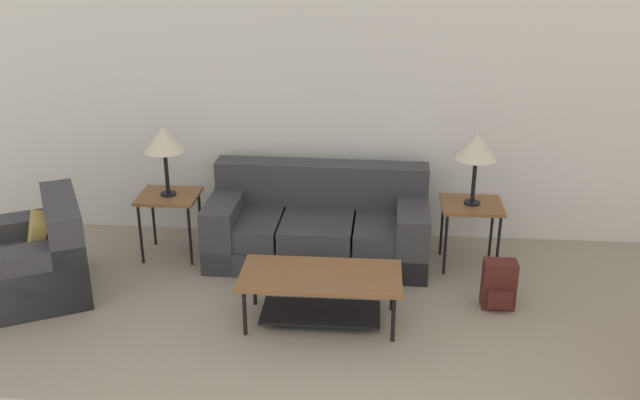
{
  "coord_description": "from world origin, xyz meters",
  "views": [
    {
      "loc": [
        0.4,
        -1.83,
        2.95
      ],
      "look_at": [
        -0.02,
        3.48,
        0.8
      ],
      "focal_mm": 40.0,
      "sensor_mm": 36.0,
      "label": 1
    }
  ],
  "objects_px": {
    "backpack": "(499,285)",
    "couch": "(319,227)",
    "coffee_table": "(321,286)",
    "table_lamp_left": "(164,140)",
    "side_table_right": "(471,211)",
    "armchair": "(32,262)",
    "table_lamp_right": "(477,148)",
    "side_table_left": "(169,201)"
  },
  "relations": [
    {
      "from": "couch",
      "to": "armchair",
      "type": "relative_size",
      "value": 1.56
    },
    {
      "from": "armchair",
      "to": "table_lamp_right",
      "type": "bearing_deg",
      "value": 12.43
    },
    {
      "from": "armchair",
      "to": "coffee_table",
      "type": "bearing_deg",
      "value": -6.29
    },
    {
      "from": "armchair",
      "to": "coffee_table",
      "type": "xyz_separation_m",
      "value": [
        2.41,
        -0.27,
        0.02
      ]
    },
    {
      "from": "armchair",
      "to": "side_table_left",
      "type": "xyz_separation_m",
      "value": [
        0.95,
        0.8,
        0.24
      ]
    },
    {
      "from": "table_lamp_right",
      "to": "side_table_right",
      "type": "bearing_deg",
      "value": 75.96
    },
    {
      "from": "couch",
      "to": "table_lamp_right",
      "type": "bearing_deg",
      "value": -2.88
    },
    {
      "from": "table_lamp_right",
      "to": "backpack",
      "type": "relative_size",
      "value": 1.58
    },
    {
      "from": "table_lamp_left",
      "to": "side_table_left",
      "type": "bearing_deg",
      "value": 90.0
    },
    {
      "from": "side_table_left",
      "to": "armchair",
      "type": "bearing_deg",
      "value": -139.63
    },
    {
      "from": "couch",
      "to": "side_table_left",
      "type": "height_order",
      "value": "couch"
    },
    {
      "from": "coffee_table",
      "to": "table_lamp_left",
      "type": "relative_size",
      "value": 1.94
    },
    {
      "from": "side_table_right",
      "to": "table_lamp_left",
      "type": "relative_size",
      "value": 0.94
    },
    {
      "from": "armchair",
      "to": "coffee_table",
      "type": "distance_m",
      "value": 2.42
    },
    {
      "from": "backpack",
      "to": "side_table_left",
      "type": "bearing_deg",
      "value": 165.76
    },
    {
      "from": "armchair",
      "to": "backpack",
      "type": "relative_size",
      "value": 3.19
    },
    {
      "from": "side_table_left",
      "to": "backpack",
      "type": "height_order",
      "value": "side_table_left"
    },
    {
      "from": "armchair",
      "to": "table_lamp_right",
      "type": "height_order",
      "value": "table_lamp_right"
    },
    {
      "from": "armchair",
      "to": "side_table_right",
      "type": "xyz_separation_m",
      "value": [
        3.65,
        0.8,
        0.24
      ]
    },
    {
      "from": "side_table_left",
      "to": "table_lamp_right",
      "type": "bearing_deg",
      "value": -0.0
    },
    {
      "from": "side_table_left",
      "to": "table_lamp_left",
      "type": "height_order",
      "value": "table_lamp_left"
    },
    {
      "from": "side_table_right",
      "to": "table_lamp_right",
      "type": "relative_size",
      "value": 0.94
    },
    {
      "from": "side_table_left",
      "to": "table_lamp_right",
      "type": "distance_m",
      "value": 2.76
    },
    {
      "from": "coffee_table",
      "to": "table_lamp_left",
      "type": "distance_m",
      "value": 1.98
    },
    {
      "from": "armchair",
      "to": "table_lamp_left",
      "type": "relative_size",
      "value": 2.01
    },
    {
      "from": "coffee_table",
      "to": "backpack",
      "type": "distance_m",
      "value": 1.45
    },
    {
      "from": "backpack",
      "to": "couch",
      "type": "bearing_deg",
      "value": 152.26
    },
    {
      "from": "table_lamp_left",
      "to": "backpack",
      "type": "bearing_deg",
      "value": -14.24
    },
    {
      "from": "armchair",
      "to": "couch",
      "type": "bearing_deg",
      "value": 20.78
    },
    {
      "from": "couch",
      "to": "armchair",
      "type": "xyz_separation_m",
      "value": [
        -2.3,
        -0.87,
        -0.01
      ]
    },
    {
      "from": "armchair",
      "to": "backpack",
      "type": "height_order",
      "value": "armchair"
    },
    {
      "from": "side_table_left",
      "to": "side_table_right",
      "type": "relative_size",
      "value": 1.0
    },
    {
      "from": "armchair",
      "to": "side_table_right",
      "type": "distance_m",
      "value": 3.74
    },
    {
      "from": "couch",
      "to": "coffee_table",
      "type": "height_order",
      "value": "couch"
    },
    {
      "from": "table_lamp_right",
      "to": "backpack",
      "type": "height_order",
      "value": "table_lamp_right"
    },
    {
      "from": "table_lamp_left",
      "to": "backpack",
      "type": "relative_size",
      "value": 1.58
    },
    {
      "from": "coffee_table",
      "to": "table_lamp_right",
      "type": "distance_m",
      "value": 1.82
    },
    {
      "from": "table_lamp_left",
      "to": "armchair",
      "type": "bearing_deg",
      "value": -139.63
    },
    {
      "from": "coffee_table",
      "to": "table_lamp_left",
      "type": "bearing_deg",
      "value": 143.8
    },
    {
      "from": "coffee_table",
      "to": "table_lamp_left",
      "type": "xyz_separation_m",
      "value": [
        -1.46,
        1.07,
        0.8
      ]
    },
    {
      "from": "coffee_table",
      "to": "side_table_left",
      "type": "height_order",
      "value": "side_table_left"
    },
    {
      "from": "coffee_table",
      "to": "side_table_right",
      "type": "height_order",
      "value": "side_table_right"
    }
  ]
}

